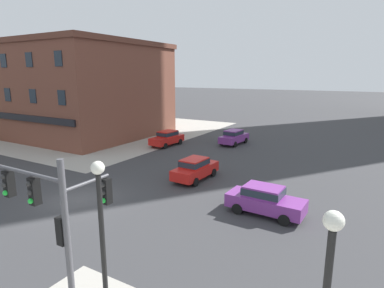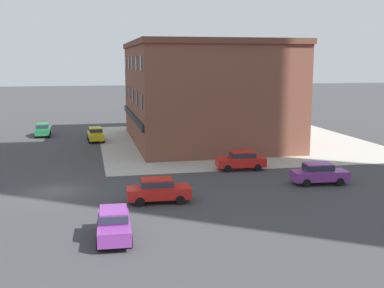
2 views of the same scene
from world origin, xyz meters
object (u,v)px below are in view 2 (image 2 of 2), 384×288
object	(u,v)px
car_main_northbound_far	(241,160)
car_main_southbound_near	(43,129)
car_cross_eastbound	(114,223)
car_parked_curb	(96,134)
car_main_southbound_far	(319,173)
car_main_northbound_near	(158,189)

from	to	relation	value
car_main_northbound_far	car_main_southbound_near	world-z (taller)	same
car_main_northbound_far	car_cross_eastbound	world-z (taller)	same
car_main_northbound_far	car_parked_curb	xyz separation A→B (m)	(-18.91, -12.55, 0.00)
car_cross_eastbound	car_main_southbound_far	bearing A→B (deg)	118.28
car_main_northbound_near	car_main_northbound_far	size ratio (longest dim) A/B	0.99
car_main_northbound_near	car_main_northbound_far	distance (m)	12.39
car_main_southbound_near	car_cross_eastbound	bearing A→B (deg)	9.98
car_parked_curb	car_cross_eastbound	bearing A→B (deg)	0.55
car_main_northbound_far	car_parked_curb	size ratio (longest dim) A/B	1.00
car_main_southbound_far	car_parked_curb	xyz separation A→B (m)	(-25.19, -17.03, 0.00)
car_main_northbound_near	car_main_southbound_far	size ratio (longest dim) A/B	0.98
car_cross_eastbound	car_parked_curb	world-z (taller)	same
car_main_northbound_near	car_main_southbound_near	size ratio (longest dim) A/B	1.00
car_cross_eastbound	car_main_northbound_near	bearing A→B (deg)	152.64
car_cross_eastbound	car_main_northbound_far	bearing A→B (deg)	141.32
car_parked_curb	car_main_southbound_near	bearing A→B (deg)	-129.81
car_main_northbound_near	car_main_northbound_far	world-z (taller)	same
car_main_northbound_near	car_cross_eastbound	distance (m)	7.40
car_main_northbound_far	car_main_southbound_far	world-z (taller)	same
car_parked_curb	car_main_northbound_far	bearing A→B (deg)	33.58
car_main_northbound_far	car_main_southbound_far	size ratio (longest dim) A/B	0.99
car_main_northbound_far	car_main_southbound_far	bearing A→B (deg)	35.50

